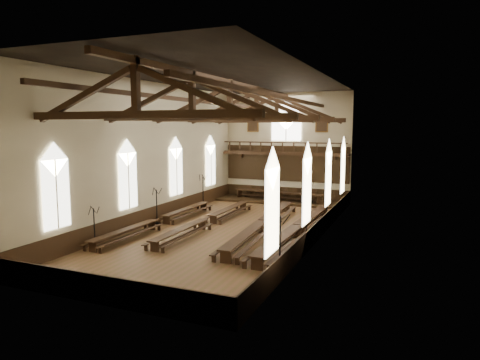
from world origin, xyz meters
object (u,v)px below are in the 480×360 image
Objects in this scene: refectory_row_c at (263,223)px; refectory_row_b at (208,220)px; candelabrum_left_far at (203,197)px; refectory_row_d at (298,228)px; candelabrum_left_near at (95,235)px; candelabrum_left_mid at (157,213)px; candelabrum_right_mid at (306,231)px; candelabrum_right_near at (280,254)px; refectory_row_a at (159,220)px; high_table at (277,193)px; dais at (277,201)px; candelabrum_right_far at (326,214)px.

refectory_row_b is at bearing -178.40° from refectory_row_c.
refectory_row_d is at bearing -33.26° from candelabrum_left_far.
candelabrum_left_near reaches higher than refectory_row_d.
candelabrum_left_far is (-10.20, 6.69, 0.29)m from refectory_row_d.
refectory_row_d is (2.51, -0.36, 0.00)m from refectory_row_c.
candelabrum_left_mid is 7.11m from candelabrum_left_far.
candelabrum_left_mid is at bearing 90.00° from candelabrum_left_near.
candelabrum_right_mid reaches higher than refectory_row_b.
candelabrum_right_near reaches higher than refectory_row_d.
refectory_row_a is at bearing -47.24° from candelabrum_left_mid.
candelabrum_left_far reaches higher than refectory_row_c.
candelabrum_left_mid is at bearing -114.01° from high_table.
dais is 4.04× the size of candelabrum_left_far.
candelabrum_left_mid is at bearing -174.23° from refectory_row_c.
refectory_row_b is at bearing 62.23° from candelabrum_left_near.
high_table is (1.52, 11.06, 0.38)m from refectory_row_b.
high_table is at bearing 73.90° from candelabrum_left_near.
high_table reaches higher than refectory_row_c.
refectory_row_a is at bearing -152.24° from candelabrum_right_far.
dais is 19.05m from candelabrum_right_near.
dais is 7.01m from candelabrum_left_far.
candelabrum_left_far reaches higher than refectory_row_d.
candelabrum_left_near reaches higher than dais.
candelabrum_left_mid is (-5.22, -11.72, -0.08)m from high_table.
high_table is 18.82m from candelabrum_left_near.
refectory_row_a is at bearing -168.05° from refectory_row_c.
refectory_row_d is 5.33× the size of candelabrum_right_mid.
candelabrum_left_far is (-5.22, -4.62, -0.01)m from high_table.
candelabrum_left_far is 1.22× the size of candelabrum_right_far.
high_table is at bearing 114.46° from candelabrum_right_mid.
candelabrum_right_mid reaches higher than candelabrum_left_mid.
candelabrum_right_mid is (7.40, -1.87, 0.35)m from refectory_row_b.
high_table is 3.09× the size of candelabrum_right_mid.
refectory_row_d is 1.87m from candelabrum_right_mid.
refectory_row_a is at bearing -173.27° from refectory_row_d.
candelabrum_right_near is (3.40, -7.16, 0.31)m from refectory_row_c.
refectory_row_d is 1.72× the size of high_table.
candelabrum_right_far reaches higher than dais.
candelabrum_right_near is at bearing -90.00° from candelabrum_right_far.
candelabrum_left_near is 0.92× the size of candelabrum_left_mid.
candelabrum_left_far is (-5.22, -4.62, 0.76)m from dais.
candelabrum_left_mid is (-10.20, -0.41, 0.23)m from refectory_row_d.
candelabrum_right_far is (5.88, -6.94, 0.61)m from dais.
refectory_row_b is at bearing 177.78° from refectory_row_d.
refectory_row_c is 5.21× the size of candelabrum_left_far.
candelabrum_left_far is at bearing 90.00° from candelabrum_left_mid.
refectory_row_a is 11.80m from candelabrum_right_far.
candelabrum_right_far is at bearing -11.81° from candelabrum_left_far.
refectory_row_d is at bearing -101.60° from candelabrum_right_far.
candelabrum_left_mid is (-3.70, -0.67, 0.30)m from refectory_row_b.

